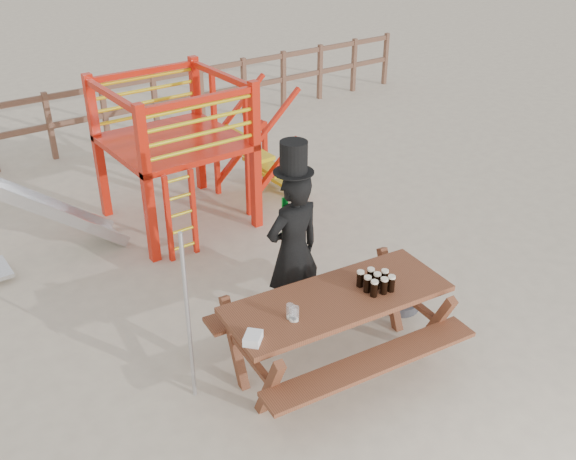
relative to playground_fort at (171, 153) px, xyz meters
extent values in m
plane|color=#C3B498|center=(-0.12, -3.58, -1.07)|extent=(60.00, 60.00, 0.00)
cube|color=brown|center=(-0.12, 3.42, 0.03)|extent=(15.00, 0.06, 0.10)
cube|color=brown|center=(-0.12, 3.42, -0.47)|extent=(15.00, 0.06, 0.10)
cube|color=brown|center=(-0.62, 3.42, -0.47)|extent=(0.09, 0.09, 1.20)
cube|color=brown|center=(0.38, 3.42, -0.47)|extent=(0.09, 0.09, 1.20)
cube|color=brown|center=(1.38, 3.42, -0.47)|extent=(0.09, 0.09, 1.20)
cube|color=brown|center=(2.38, 3.42, -0.47)|extent=(0.09, 0.09, 1.20)
cube|color=brown|center=(3.38, 3.42, -0.47)|extent=(0.09, 0.09, 1.20)
cube|color=brown|center=(4.38, 3.42, -0.47)|extent=(0.09, 0.09, 1.20)
cube|color=brown|center=(5.38, 3.42, -0.47)|extent=(0.09, 0.09, 1.20)
cube|color=brown|center=(6.38, 3.42, -0.47)|extent=(0.09, 0.09, 1.20)
cube|color=brown|center=(7.38, 3.42, -0.47)|extent=(0.09, 0.09, 1.20)
cube|color=red|center=(-0.72, -0.78, -0.02)|extent=(0.12, 0.12, 2.10)
cube|color=red|center=(0.88, -0.78, -0.02)|extent=(0.12, 0.12, 2.10)
cube|color=red|center=(-0.72, 0.82, -0.02)|extent=(0.12, 0.12, 2.10)
cube|color=red|center=(0.88, 0.82, -0.02)|extent=(0.12, 0.12, 2.10)
cube|color=red|center=(0.08, 0.02, 0.13)|extent=(1.72, 1.72, 0.08)
cube|color=red|center=(0.08, -0.78, 0.93)|extent=(1.60, 0.08, 0.08)
cube|color=red|center=(0.08, 0.82, 0.93)|extent=(1.60, 0.08, 0.08)
cube|color=red|center=(-0.72, 0.02, 0.93)|extent=(0.08, 1.60, 0.08)
cube|color=red|center=(0.88, 0.02, 0.93)|extent=(0.08, 1.60, 0.08)
cylinder|color=gold|center=(0.08, -0.78, 0.31)|extent=(1.50, 0.05, 0.05)
cylinder|color=gold|center=(0.08, 0.82, 0.31)|extent=(1.50, 0.05, 0.05)
cylinder|color=gold|center=(0.08, -0.78, 0.49)|extent=(1.50, 0.05, 0.05)
cylinder|color=gold|center=(0.08, 0.82, 0.49)|extent=(1.50, 0.05, 0.05)
cylinder|color=gold|center=(0.08, -0.78, 0.67)|extent=(1.50, 0.05, 0.05)
cylinder|color=gold|center=(0.08, 0.82, 0.67)|extent=(1.50, 0.05, 0.05)
cylinder|color=gold|center=(0.08, -0.78, 0.85)|extent=(1.50, 0.05, 0.05)
cylinder|color=gold|center=(0.08, 0.82, 0.85)|extent=(1.50, 0.05, 0.05)
cube|color=red|center=(-0.55, -0.93, -0.47)|extent=(0.06, 0.06, 1.20)
cube|color=red|center=(-0.19, -0.93, -0.47)|extent=(0.06, 0.06, 1.20)
cylinder|color=gold|center=(-0.37, -0.93, -0.92)|extent=(0.36, 0.04, 0.04)
cylinder|color=gold|center=(-0.37, -0.93, -0.68)|extent=(0.36, 0.04, 0.04)
cylinder|color=gold|center=(-0.37, -0.93, -0.44)|extent=(0.36, 0.04, 0.04)
cylinder|color=gold|center=(-0.37, -0.93, -0.20)|extent=(0.36, 0.04, 0.04)
cylinder|color=gold|center=(-0.37, -0.93, 0.04)|extent=(0.36, 0.04, 0.04)
cube|color=gold|center=(1.03, 0.02, 0.01)|extent=(0.30, 0.90, 0.06)
cube|color=gold|center=(1.31, 0.02, -0.29)|extent=(0.30, 0.90, 0.06)
cube|color=gold|center=(1.59, 0.02, -0.59)|extent=(0.30, 0.90, 0.06)
cube|color=gold|center=(1.87, 0.02, -0.89)|extent=(0.30, 0.90, 0.06)
cube|color=red|center=(1.43, -0.43, -0.47)|extent=(0.95, 0.08, 0.86)
cube|color=red|center=(1.43, 0.47, -0.47)|extent=(0.95, 0.08, 0.86)
cube|color=silver|center=(-1.62, 0.02, -0.45)|extent=(1.53, 0.55, 1.21)
cube|color=silver|center=(-1.62, -0.25, -0.41)|extent=(1.58, 0.04, 1.28)
cube|color=silver|center=(-1.62, 0.29, -0.41)|extent=(1.58, 0.04, 1.28)
cube|color=brown|center=(-0.17, -3.77, -0.24)|extent=(2.30, 1.09, 0.06)
cube|color=brown|center=(-0.24, -4.38, -0.57)|extent=(2.24, 0.57, 0.04)
cube|color=brown|center=(-0.10, -3.17, -0.57)|extent=(2.24, 0.57, 0.04)
cube|color=brown|center=(-1.11, -3.66, -0.67)|extent=(0.25, 1.33, 0.80)
cube|color=brown|center=(0.77, -3.89, -0.67)|extent=(0.25, 1.33, 0.80)
imported|color=black|center=(-0.07, -2.92, -0.16)|extent=(0.67, 0.44, 1.82)
cube|color=#0C841F|center=(-0.07, -2.77, 0.06)|extent=(0.07, 0.02, 0.43)
cylinder|color=black|center=(-0.07, -2.92, 0.76)|extent=(0.41, 0.41, 0.01)
cylinder|color=black|center=(-0.07, -2.92, 0.92)|extent=(0.28, 0.28, 0.32)
cube|color=white|center=(-0.07, -2.78, 1.03)|extent=(0.15, 0.01, 0.04)
cylinder|color=#B2B2B7|center=(-1.52, -3.29, -0.18)|extent=(0.04, 0.04, 1.79)
cylinder|color=#333338|center=(1.10, -3.42, -1.02)|extent=(0.45, 0.45, 0.10)
cylinder|color=#333338|center=(1.10, -3.42, -0.92)|extent=(0.05, 0.05, 0.09)
cube|color=white|center=(-1.21, -3.87, -0.17)|extent=(0.23, 0.22, 0.08)
cylinder|color=black|center=(0.11, -3.97, -0.14)|extent=(0.07, 0.07, 0.15)
cylinder|color=beige|center=(0.11, -3.97, -0.05)|extent=(0.07, 0.07, 0.02)
cylinder|color=black|center=(0.22, -3.99, -0.14)|extent=(0.07, 0.07, 0.15)
cylinder|color=beige|center=(0.22, -3.99, -0.05)|extent=(0.07, 0.07, 0.02)
cylinder|color=black|center=(0.31, -4.00, -0.14)|extent=(0.07, 0.07, 0.15)
cylinder|color=beige|center=(0.31, -4.00, -0.05)|extent=(0.07, 0.07, 0.02)
cylinder|color=black|center=(0.11, -3.87, -0.14)|extent=(0.07, 0.07, 0.15)
cylinder|color=beige|center=(0.11, -3.87, -0.05)|extent=(0.07, 0.07, 0.02)
cylinder|color=black|center=(0.23, -3.88, -0.14)|extent=(0.07, 0.07, 0.15)
cylinder|color=beige|center=(0.23, -3.88, -0.05)|extent=(0.07, 0.07, 0.02)
cylinder|color=black|center=(0.33, -3.89, -0.14)|extent=(0.07, 0.07, 0.15)
cylinder|color=beige|center=(0.33, -3.89, -0.05)|extent=(0.07, 0.07, 0.02)
cylinder|color=black|center=(0.12, -3.76, -0.14)|extent=(0.07, 0.07, 0.15)
cylinder|color=beige|center=(0.12, -3.76, -0.05)|extent=(0.07, 0.07, 0.02)
cylinder|color=black|center=(0.24, -3.79, -0.14)|extent=(0.07, 0.07, 0.15)
cylinder|color=beige|center=(0.24, -3.79, -0.05)|extent=(0.07, 0.07, 0.02)
cylinder|color=silver|center=(-0.74, -3.78, -0.14)|extent=(0.07, 0.07, 0.15)
cylinder|color=beige|center=(-0.74, -3.78, -0.20)|extent=(0.06, 0.06, 0.02)
cylinder|color=silver|center=(-0.75, -3.82, -0.14)|extent=(0.07, 0.07, 0.15)
cylinder|color=beige|center=(-0.75, -3.82, -0.20)|extent=(0.06, 0.06, 0.02)
cylinder|color=silver|center=(-0.73, -3.84, -0.14)|extent=(0.07, 0.07, 0.15)
cylinder|color=beige|center=(-0.73, -3.84, -0.20)|extent=(0.06, 0.06, 0.02)
camera|label=1|loc=(-3.55, -7.59, 3.31)|focal=40.00mm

